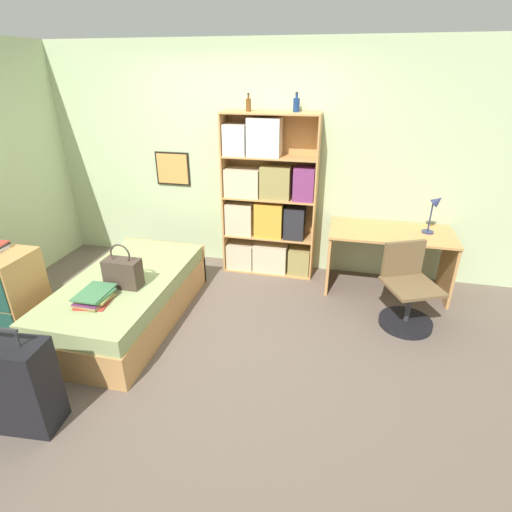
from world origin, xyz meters
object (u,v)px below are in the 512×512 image
Objects in this scene: dresser at (1,296)px; bottle_brown at (296,104)px; desk_chair at (406,301)px; bookcase at (266,204)px; book_stack_on_bed at (95,297)px; suitcase at (11,385)px; desk_lamp at (435,207)px; desk at (389,248)px; bed at (128,298)px; handbag at (123,272)px; bottle_green at (248,104)px.

dresser is 3.41m from bottle_brown.
bookcase is at bearing 152.19° from desk_chair.
bookcase is at bearing 57.83° from book_stack_on_bed.
suitcase is 0.43× the size of bookcase.
desk_lamp is at bearing -6.19° from bottle_brown.
desk is (1.11, -0.21, -1.45)m from bottle_brown.
bottle_brown is at bearing 52.33° from book_stack_on_bed.
desk_lamp is at bearing 23.02° from bed.
bottle_brown is at bearing 49.63° from handbag.
dresser is 1.97× the size of desk_lamp.
bed is 2.81m from desk.
bookcase reaches higher than handbag.
book_stack_on_bed is 0.43× the size of dresser.
desk_lamp reaches higher than desk.
bottle_brown reaches higher than desk.
dresser is 3.04m from bottle_green.
handbag is 0.50× the size of dresser.
desk_chair is (-0.25, -0.71, -0.74)m from desk_lamp.
suitcase is at bearing -145.59° from desk_chair.
suitcase is 4.05m from desk_lamp.
bed is 0.99× the size of bookcase.
bottle_green is 0.23× the size of desk_chair.
bottle_green is 0.43× the size of desk_lamp.
dresser is at bearing 134.76° from suitcase.
bottle_brown is 2.29m from desk_chair.
desk is (1.62, -0.16, -1.44)m from bottle_green.
bed is 2.37m from bottle_green.
book_stack_on_bed is 2.49m from bottle_green.
desk_chair is (0.15, -0.66, -0.25)m from desk.
bottle_brown is at bearing 38.78° from dresser.
book_stack_on_bed is at bearing 2.91° from dresser.
handbag is 1.26m from suitcase.
book_stack_on_bed is at bearing -150.09° from desk_lamp.
bed is 1.38m from suitcase.
desk is at bearing 32.87° from book_stack_on_bed.
desk is (1.41, -0.16, -0.36)m from bookcase.
handbag is 2.45m from bottle_brown.
suitcase is 1.01× the size of desk_chair.
desk_chair is (1.77, -0.83, -1.70)m from bottle_green.
bottle_green reaches higher than bed.
book_stack_on_bed is 3.03m from desk.
handbag is 2.18m from bottle_green.
bottle_brown reaches higher than suitcase.
suitcase is at bearing -98.64° from handbag.
bed is at bearing 87.16° from book_stack_on_bed.
dresser is at bearing -154.07° from desk.
bottle_green reaches higher than book_stack_on_bed.
bottle_brown is 0.46× the size of desk_lamp.
bottle_brown reaches higher than bottle_green.
book_stack_on_bed reaches higher than bed.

